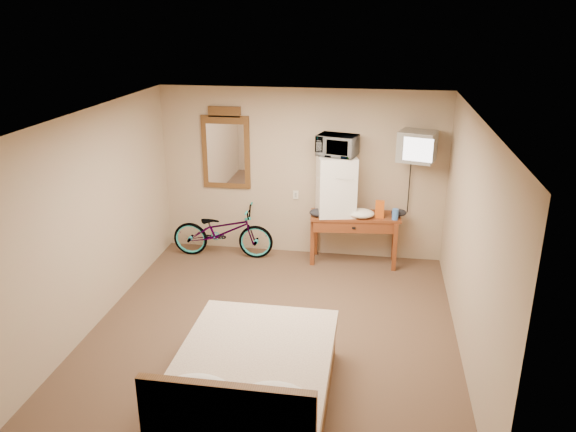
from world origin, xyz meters
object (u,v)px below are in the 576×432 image
object	(u,v)px
mini_fridge	(336,185)
blue_cup	(395,214)
desk	(355,224)
microwave	(337,145)
bicycle	(223,231)
crt_television	(417,146)
wall_mirror	(226,149)
bed	(252,380)

from	to	relation	value
mini_fridge	blue_cup	xyz separation A→B (m)	(0.85, -0.11, -0.35)
desk	microwave	size ratio (longest dim) A/B	2.47
microwave	bicycle	size ratio (longest dim) A/B	0.35
crt_television	microwave	bearing A→B (deg)	179.51
crt_television	bicycle	world-z (taller)	crt_television
microwave	blue_cup	size ratio (longest dim) A/B	3.46
wall_mirror	bicycle	bearing A→B (deg)	-91.09
mini_fridge	bed	xyz separation A→B (m)	(-0.48, -3.41, -0.88)
bed	crt_television	bearing A→B (deg)	65.39
wall_mirror	bicycle	size ratio (longest dim) A/B	0.80
desk	microwave	bearing A→B (deg)	174.22
blue_cup	bed	xyz separation A→B (m)	(-1.33, -3.30, -0.53)
bicycle	bed	distance (m)	3.54
bicycle	microwave	bearing A→B (deg)	-89.64
crt_television	blue_cup	bearing A→B (deg)	-156.75
mini_fridge	microwave	distance (m)	0.58
mini_fridge	wall_mirror	distance (m)	1.73
blue_cup	crt_television	xyz separation A→B (m)	(0.23, 0.10, 0.96)
desk	wall_mirror	bearing A→B (deg)	172.10
mini_fridge	bed	size ratio (longest dim) A/B	0.44
crt_television	wall_mirror	world-z (taller)	wall_mirror
mini_fridge	bed	world-z (taller)	mini_fridge
desk	wall_mirror	xyz separation A→B (m)	(-1.95, 0.27, 0.96)
mini_fridge	bicycle	distance (m)	1.85
bed	bicycle	bearing A→B (deg)	109.75
bicycle	mini_fridge	bearing A→B (deg)	-89.65
mini_fridge	crt_television	xyz separation A→B (m)	(1.08, -0.01, 0.61)
wall_mirror	microwave	bearing A→B (deg)	-8.26
mini_fridge	wall_mirror	size ratio (longest dim) A/B	0.70
microwave	crt_television	distance (m)	1.08
desk	bed	distance (m)	3.48
blue_cup	wall_mirror	bearing A→B (deg)	172.06
desk	blue_cup	size ratio (longest dim) A/B	8.54
microwave	bicycle	xyz separation A→B (m)	(-1.67, -0.08, -1.36)
desk	bed	bearing A→B (deg)	-102.69
crt_television	desk	bearing A→B (deg)	-178.59
mini_fridge	microwave	xyz separation A→B (m)	(0.00, 0.00, 0.58)
crt_television	wall_mirror	distance (m)	2.77
desk	bicycle	xyz separation A→B (m)	(-1.96, -0.05, -0.22)
crt_television	bed	bearing A→B (deg)	-114.61
wall_mirror	blue_cup	bearing A→B (deg)	-7.94
blue_cup	crt_television	distance (m)	0.99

